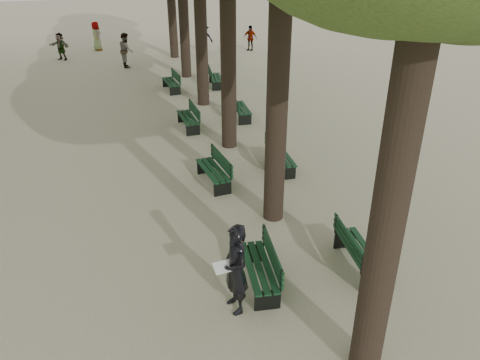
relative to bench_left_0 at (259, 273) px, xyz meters
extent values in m
plane|color=tan|center=(-0.37, -0.48, -0.27)|extent=(120.00, 120.00, 0.00)
cylinder|color=#33261C|center=(1.13, -2.48, 3.48)|extent=(0.52, 0.52, 7.50)
cylinder|color=#33261C|center=(1.13, 2.52, 3.48)|extent=(0.52, 0.52, 7.50)
cylinder|color=#33261C|center=(1.13, 7.52, 3.48)|extent=(0.52, 0.52, 7.50)
cylinder|color=#33261C|center=(1.13, 12.52, 3.48)|extent=(0.52, 0.52, 7.50)
cylinder|color=#33261C|center=(1.13, 17.52, 3.48)|extent=(0.52, 0.52, 7.50)
cube|color=black|center=(-0.02, 0.00, -0.05)|extent=(0.67, 1.84, 0.45)
cube|color=black|center=(-0.02, 0.00, 0.18)|extent=(0.69, 1.84, 0.04)
cube|color=black|center=(0.26, -0.02, 0.45)|extent=(0.19, 1.80, 0.40)
cube|color=black|center=(-0.02, 4.78, -0.05)|extent=(0.76, 1.85, 0.45)
cube|color=black|center=(-0.02, 4.78, 0.18)|extent=(0.78, 1.86, 0.04)
cube|color=black|center=(0.26, 4.82, 0.45)|extent=(0.28, 1.79, 0.40)
cube|color=black|center=(-0.02, 9.61, -0.05)|extent=(0.64, 1.83, 0.45)
cube|color=black|center=(-0.02, 9.61, 0.18)|extent=(0.66, 1.83, 0.04)
cube|color=black|center=(0.26, 9.63, 0.45)|extent=(0.16, 1.80, 0.40)
cube|color=black|center=(-0.02, 14.97, -0.05)|extent=(0.71, 1.84, 0.45)
cube|color=black|center=(-0.02, 14.97, 0.18)|extent=(0.73, 1.85, 0.04)
cube|color=black|center=(0.26, 15.00, 0.45)|extent=(0.23, 1.79, 0.40)
cube|color=black|center=(2.28, -0.01, -0.05)|extent=(0.68, 1.84, 0.45)
cube|color=black|center=(2.28, -0.01, 0.18)|extent=(0.70, 1.84, 0.04)
cube|color=black|center=(2.00, 0.02, 0.45)|extent=(0.20, 1.80, 0.40)
cube|color=black|center=(2.28, 5.27, -0.05)|extent=(0.59, 1.82, 0.45)
cube|color=black|center=(2.28, 5.27, 0.18)|extent=(0.61, 1.82, 0.04)
cube|color=black|center=(2.00, 5.28, 0.45)|extent=(0.11, 1.80, 0.40)
cube|color=black|center=(2.28, 10.24, -0.05)|extent=(0.59, 1.82, 0.45)
cube|color=black|center=(2.28, 10.24, 0.18)|extent=(0.61, 1.82, 0.04)
cube|color=black|center=(2.00, 10.25, 0.45)|extent=(0.11, 1.80, 0.40)
cube|color=black|center=(2.28, 15.23, -0.05)|extent=(0.70, 1.84, 0.45)
cube|color=black|center=(2.28, 15.23, 0.18)|extent=(0.72, 1.85, 0.04)
cube|color=black|center=(2.01, 15.26, 0.45)|extent=(0.22, 1.79, 0.40)
imported|color=black|center=(-0.66, -0.59, 0.67)|extent=(0.52, 0.82, 1.89)
cube|color=white|center=(-0.91, -0.59, 0.78)|extent=(0.37, 0.29, 0.12)
imported|color=#262628|center=(-3.58, 25.92, 0.65)|extent=(0.64, 0.97, 1.84)
imported|color=#262628|center=(6.31, 23.31, 0.54)|extent=(0.95, 0.83, 1.62)
imported|color=#262628|center=(-1.86, 20.58, 0.69)|extent=(0.47, 0.96, 1.92)
imported|color=#262628|center=(3.27, 23.63, 0.61)|extent=(1.19, 0.64, 1.76)
imported|color=#262628|center=(-5.68, 23.48, 0.54)|extent=(1.38, 1.18, 1.62)
camera|label=1|loc=(-2.35, -7.48, 6.18)|focal=35.00mm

